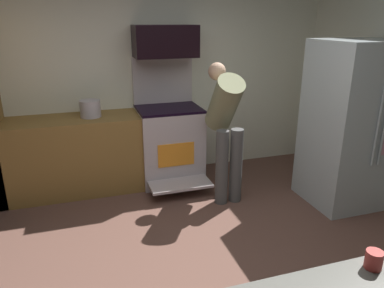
{
  "coord_description": "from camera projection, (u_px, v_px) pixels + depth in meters",
  "views": [
    {
      "loc": [
        -0.75,
        -2.25,
        1.98
      ],
      "look_at": [
        0.05,
        0.3,
        1.05
      ],
      "focal_mm": 33.99,
      "sensor_mm": 36.0,
      "label": 1
    }
  ],
  "objects": [
    {
      "name": "stock_pot",
      "position": [
        90.0,
        109.0,
        4.16
      ],
      "size": [
        0.23,
        0.23,
        0.19
      ],
      "primitive_type": "cylinder",
      "color": "#BAB2BC",
      "rests_on": "lower_cabinet_run"
    },
    {
      "name": "refrigerator",
      "position": [
        352.0,
        125.0,
        3.92
      ],
      "size": [
        0.84,
        0.79,
        1.78
      ],
      "color": "#B1BFC3",
      "rests_on": "ground"
    },
    {
      "name": "oven_range",
      "position": [
        169.0,
        141.0,
        4.57
      ],
      "size": [
        0.76,
        0.98,
        1.54
      ],
      "color": "#BEB2B6",
      "rests_on": "ground"
    },
    {
      "name": "ground_plane",
      "position": [
        197.0,
        282.0,
        2.89
      ],
      "size": [
        5.2,
        4.8,
        0.02
      ],
      "primitive_type": "cube",
      "color": "brown"
    },
    {
      "name": "mug_coffee",
      "position": [
        374.0,
        260.0,
        1.64
      ],
      "size": [
        0.08,
        0.08,
        0.09
      ],
      "primitive_type": "cylinder",
      "color": "#A0302B",
      "rests_on": "counter_island"
    },
    {
      "name": "person_cook",
      "position": [
        225.0,
        122.0,
        3.99
      ],
      "size": [
        0.31,
        0.64,
        1.51
      ],
      "color": "#4E4E4E",
      "rests_on": "ground"
    },
    {
      "name": "wall_back",
      "position": [
        139.0,
        75.0,
        4.57
      ],
      "size": [
        5.2,
        0.12,
        2.6
      ],
      "primitive_type": "cube",
      "color": "silver",
      "rests_on": "ground"
    },
    {
      "name": "lower_cabinet_run",
      "position": [
        72.0,
        156.0,
        4.27
      ],
      "size": [
        2.4,
        0.6,
        0.9
      ],
      "primitive_type": "cube",
      "color": "olive",
      "rests_on": "ground"
    },
    {
      "name": "microwave",
      "position": [
        165.0,
        41.0,
        4.26
      ],
      "size": [
        0.74,
        0.38,
        0.37
      ],
      "primitive_type": "cube",
      "color": "black",
      "rests_on": "oven_range"
    }
  ]
}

